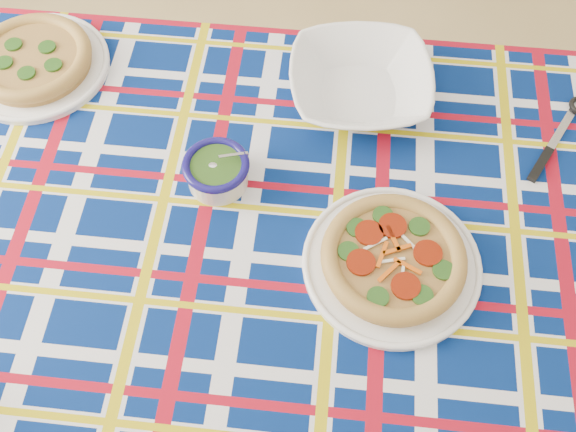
# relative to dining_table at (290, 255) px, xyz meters

# --- Properties ---
(floor) EXTENTS (4.00, 4.00, 0.00)m
(floor) POSITION_rel_dining_table_xyz_m (-0.25, 0.15, -0.74)
(floor) COLOR tan
(floor) RESTS_ON ground
(dining_table) EXTENTS (1.76, 1.12, 0.81)m
(dining_table) POSITION_rel_dining_table_xyz_m (0.00, 0.00, 0.00)
(dining_table) COLOR brown
(dining_table) RESTS_ON floor
(tablecloth) EXTENTS (1.79, 1.15, 0.12)m
(tablecloth) POSITION_rel_dining_table_xyz_m (0.00, 0.00, 0.03)
(tablecloth) COLOR navy
(tablecloth) RESTS_ON dining_table
(main_focaccia_plate) EXTENTS (0.36, 0.36, 0.07)m
(main_focaccia_plate) POSITION_rel_dining_table_xyz_m (0.19, -0.05, 0.12)
(main_focaccia_plate) COLOR #A07438
(main_focaccia_plate) RESTS_ON tablecloth
(pesto_bowl) EXTENTS (0.15, 0.15, 0.08)m
(pesto_bowl) POSITION_rel_dining_table_xyz_m (-0.16, 0.11, 0.12)
(pesto_bowl) COLOR #1D3C10
(pesto_bowl) RESTS_ON tablecloth
(serving_bowl) EXTENTS (0.34, 0.34, 0.08)m
(serving_bowl) POSITION_rel_dining_table_xyz_m (0.12, 0.36, 0.12)
(serving_bowl) COLOR white
(serving_bowl) RESTS_ON tablecloth
(second_focaccia_plate) EXTENTS (0.38, 0.38, 0.06)m
(second_focaccia_plate) POSITION_rel_dining_table_xyz_m (-0.61, 0.38, 0.11)
(second_focaccia_plate) COLOR #A07438
(second_focaccia_plate) RESTS_ON tablecloth
(table_knife) EXTENTS (0.14, 0.22, 0.01)m
(table_knife) POSITION_rel_dining_table_xyz_m (0.55, 0.30, 0.09)
(table_knife) COLOR silver
(table_knife) RESTS_ON tablecloth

